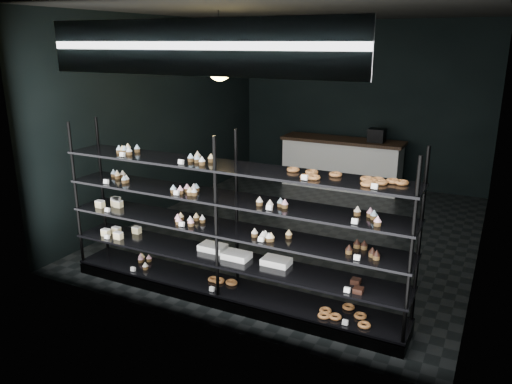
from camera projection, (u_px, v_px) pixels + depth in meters
room at (306, 127)px, 7.31m from camera, size 5.01×6.01×3.20m
display_shelf at (225, 248)px, 5.48m from camera, size 4.00×0.50×1.91m
signage at (191, 47)px, 4.47m from camera, size 3.30×0.05×0.50m
pendant_lamp at (220, 69)px, 6.51m from camera, size 0.30×0.30×0.88m
service_counter at (342, 163)px, 9.84m from camera, size 2.38×0.65×1.23m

